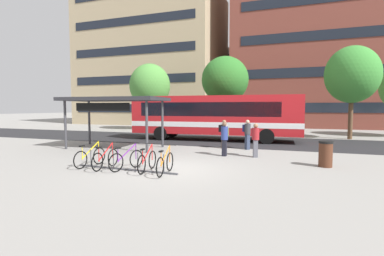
{
  "coord_description": "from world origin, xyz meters",
  "views": [
    {
      "loc": [
        4.4,
        -9.96,
        2.36
      ],
      "look_at": [
        -0.6,
        4.22,
        1.29
      ],
      "focal_mm": 26.76,
      "sensor_mm": 36.0,
      "label": 1
    }
  ],
  "objects_px": {
    "city_bus": "(215,116)",
    "commuter_maroon_pack_2": "(255,138)",
    "parked_bicycle_red_1": "(105,159)",
    "parked_bicycle_purple_2": "(126,160)",
    "transit_shelter": "(114,101)",
    "street_tree_2": "(150,86)",
    "street_tree_0": "(225,80)",
    "parked_bicycle_orange_4": "(165,163)",
    "commuter_navy_pack_3": "(247,132)",
    "street_tree_1": "(352,75)",
    "parked_bicycle_yellow_0": "(90,157)",
    "trash_bin": "(326,154)",
    "commuter_black_pack_0": "(224,132)",
    "parked_bicycle_red_3": "(147,161)",
    "commuter_olive_pack_1": "(225,137)"
  },
  "relations": [
    {
      "from": "city_bus",
      "to": "commuter_maroon_pack_2",
      "type": "height_order",
      "value": "city_bus"
    },
    {
      "from": "parked_bicycle_red_1",
      "to": "parked_bicycle_purple_2",
      "type": "height_order",
      "value": "same"
    },
    {
      "from": "city_bus",
      "to": "parked_bicycle_red_1",
      "type": "distance_m",
      "value": 11.04
    },
    {
      "from": "transit_shelter",
      "to": "commuter_maroon_pack_2",
      "type": "relative_size",
      "value": 3.72
    },
    {
      "from": "commuter_maroon_pack_2",
      "to": "street_tree_2",
      "type": "height_order",
      "value": "street_tree_2"
    },
    {
      "from": "street_tree_0",
      "to": "commuter_maroon_pack_2",
      "type": "bearing_deg",
      "value": -70.25
    },
    {
      "from": "parked_bicycle_orange_4",
      "to": "commuter_navy_pack_3",
      "type": "height_order",
      "value": "commuter_navy_pack_3"
    },
    {
      "from": "parked_bicycle_purple_2",
      "to": "transit_shelter",
      "type": "distance_m",
      "value": 6.64
    },
    {
      "from": "street_tree_1",
      "to": "commuter_maroon_pack_2",
      "type": "bearing_deg",
      "value": -118.99
    },
    {
      "from": "parked_bicycle_yellow_0",
      "to": "street_tree_2",
      "type": "xyz_separation_m",
      "value": [
        -6.9,
        18.27,
        4.33
      ]
    },
    {
      "from": "trash_bin",
      "to": "commuter_navy_pack_3",
      "type": "bearing_deg",
      "value": 134.21
    },
    {
      "from": "parked_bicycle_yellow_0",
      "to": "parked_bicycle_purple_2",
      "type": "height_order",
      "value": "same"
    },
    {
      "from": "parked_bicycle_orange_4",
      "to": "commuter_black_pack_0",
      "type": "distance_m",
      "value": 7.03
    },
    {
      "from": "street_tree_0",
      "to": "street_tree_1",
      "type": "bearing_deg",
      "value": -7.1
    },
    {
      "from": "trash_bin",
      "to": "street_tree_1",
      "type": "distance_m",
      "value": 12.8
    },
    {
      "from": "city_bus",
      "to": "transit_shelter",
      "type": "bearing_deg",
      "value": -129.82
    },
    {
      "from": "parked_bicycle_red_3",
      "to": "commuter_navy_pack_3",
      "type": "distance_m",
      "value": 7.41
    },
    {
      "from": "parked_bicycle_orange_4",
      "to": "commuter_olive_pack_1",
      "type": "relative_size",
      "value": 1.03
    },
    {
      "from": "parked_bicycle_red_1",
      "to": "commuter_black_pack_0",
      "type": "height_order",
      "value": "commuter_black_pack_0"
    },
    {
      "from": "street_tree_2",
      "to": "transit_shelter",
      "type": "bearing_deg",
      "value": -70.54
    },
    {
      "from": "street_tree_0",
      "to": "street_tree_2",
      "type": "xyz_separation_m",
      "value": [
        -8.71,
        2.23,
        -0.13
      ]
    },
    {
      "from": "parked_bicycle_purple_2",
      "to": "parked_bicycle_red_3",
      "type": "bearing_deg",
      "value": -74.3
    },
    {
      "from": "transit_shelter",
      "to": "commuter_black_pack_0",
      "type": "relative_size",
      "value": 3.63
    },
    {
      "from": "parked_bicycle_purple_2",
      "to": "parked_bicycle_orange_4",
      "type": "bearing_deg",
      "value": -80.04
    },
    {
      "from": "city_bus",
      "to": "parked_bicycle_yellow_0",
      "type": "xyz_separation_m",
      "value": [
        -2.36,
        -10.7,
        -1.39
      ]
    },
    {
      "from": "parked_bicycle_yellow_0",
      "to": "commuter_maroon_pack_2",
      "type": "height_order",
      "value": "commuter_maroon_pack_2"
    },
    {
      "from": "commuter_olive_pack_1",
      "to": "parked_bicycle_yellow_0",
      "type": "bearing_deg",
      "value": -45.75
    },
    {
      "from": "parked_bicycle_yellow_0",
      "to": "commuter_olive_pack_1",
      "type": "relative_size",
      "value": 1.03
    },
    {
      "from": "trash_bin",
      "to": "street_tree_1",
      "type": "relative_size",
      "value": 0.15
    },
    {
      "from": "parked_bicycle_orange_4",
      "to": "trash_bin",
      "type": "relative_size",
      "value": 1.67
    },
    {
      "from": "street_tree_1",
      "to": "parked_bicycle_orange_4",
      "type": "bearing_deg",
      "value": -119.03
    },
    {
      "from": "parked_bicycle_red_1",
      "to": "street_tree_1",
      "type": "relative_size",
      "value": 0.25
    },
    {
      "from": "commuter_olive_pack_1",
      "to": "city_bus",
      "type": "bearing_deg",
      "value": -160.6
    },
    {
      "from": "transit_shelter",
      "to": "commuter_olive_pack_1",
      "type": "relative_size",
      "value": 3.62
    },
    {
      "from": "parked_bicycle_red_1",
      "to": "parked_bicycle_red_3",
      "type": "xyz_separation_m",
      "value": [
        1.75,
        0.11,
        0.0
      ]
    },
    {
      "from": "parked_bicycle_purple_2",
      "to": "parked_bicycle_red_3",
      "type": "distance_m",
      "value": 0.88
    },
    {
      "from": "city_bus",
      "to": "parked_bicycle_yellow_0",
      "type": "bearing_deg",
      "value": -104.81
    },
    {
      "from": "street_tree_0",
      "to": "parked_bicycle_orange_4",
      "type": "bearing_deg",
      "value": -84.44
    },
    {
      "from": "commuter_black_pack_0",
      "to": "commuter_maroon_pack_2",
      "type": "distance_m",
      "value": 3.14
    },
    {
      "from": "parked_bicycle_orange_4",
      "to": "commuter_navy_pack_3",
      "type": "distance_m",
      "value": 7.32
    },
    {
      "from": "commuter_black_pack_0",
      "to": "street_tree_2",
      "type": "height_order",
      "value": "street_tree_2"
    },
    {
      "from": "parked_bicycle_red_3",
      "to": "commuter_olive_pack_1",
      "type": "xyz_separation_m",
      "value": [
        1.93,
        4.32,
        0.57
      ]
    },
    {
      "from": "commuter_olive_pack_1",
      "to": "commuter_maroon_pack_2",
      "type": "bearing_deg",
      "value": 96.83
    },
    {
      "from": "city_bus",
      "to": "commuter_navy_pack_3",
      "type": "xyz_separation_m",
      "value": [
        2.87,
        -3.84,
        -0.8
      ]
    },
    {
      "from": "transit_shelter",
      "to": "commuter_maroon_pack_2",
      "type": "bearing_deg",
      "value": -6.39
    },
    {
      "from": "parked_bicycle_red_1",
      "to": "street_tree_2",
      "type": "distance_m",
      "value": 20.43
    },
    {
      "from": "city_bus",
      "to": "trash_bin",
      "type": "bearing_deg",
      "value": -51.7
    },
    {
      "from": "transit_shelter",
      "to": "street_tree_0",
      "type": "bearing_deg",
      "value": 66.84
    },
    {
      "from": "city_bus",
      "to": "parked_bicycle_orange_4",
      "type": "xyz_separation_m",
      "value": [
        1.04,
        -10.9,
        -1.39
      ]
    },
    {
      "from": "parked_bicycle_yellow_0",
      "to": "parked_bicycle_orange_4",
      "type": "bearing_deg",
      "value": -88.29
    }
  ]
}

